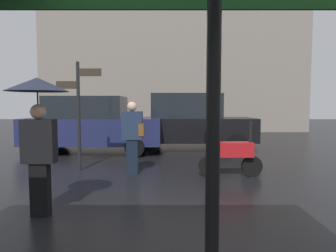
% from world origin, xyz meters
% --- Properties ---
extents(pedestrian_with_umbrella, '(0.86, 0.86, 1.99)m').
position_xyz_m(pedestrian_with_umbrella, '(-2.21, 1.47, 1.49)').
color(pedestrian_with_umbrella, black).
rests_on(pedestrian_with_umbrella, ground).
extents(pedestrian_with_bag, '(0.51, 0.24, 1.67)m').
position_xyz_m(pedestrian_with_bag, '(-1.18, 4.05, 0.95)').
color(pedestrian_with_bag, black).
rests_on(pedestrian_with_bag, ground).
extents(parked_scooter, '(1.43, 0.32, 1.23)m').
position_xyz_m(parked_scooter, '(0.98, 3.80, 0.56)').
color(parked_scooter, black).
rests_on(parked_scooter, ground).
extents(parked_car_left, '(4.48, 2.03, 1.88)m').
position_xyz_m(parked_car_left, '(-2.91, 7.14, 0.95)').
color(parked_car_left, '#1E234C').
rests_on(parked_car_left, ground).
extents(parked_car_right, '(4.37, 1.98, 1.99)m').
position_xyz_m(parked_car_right, '(0.41, 7.76, 1.00)').
color(parked_car_right, black).
rests_on(parked_car_right, ground).
extents(street_signpost, '(1.08, 0.08, 2.63)m').
position_xyz_m(street_signpost, '(-2.52, 4.37, 1.60)').
color(street_signpost, black).
rests_on(street_signpost, ground).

